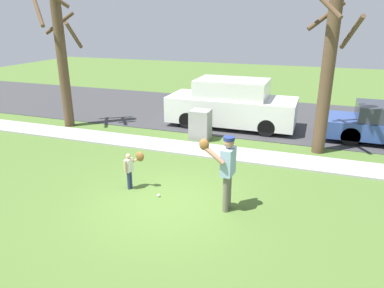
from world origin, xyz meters
TOP-DOWN VIEW (x-y plane):
  - ground_plane at (0.00, 3.50)m, footprint 48.00×48.00m
  - sidewalk_strip at (0.00, 3.60)m, footprint 36.00×1.20m
  - road_surface at (0.00, 8.60)m, footprint 36.00×6.80m
  - person_adult at (1.36, 0.14)m, footprint 0.73×0.62m
  - person_child at (-1.12, 0.39)m, footprint 0.45×0.37m
  - baseball at (-0.32, 0.19)m, footprint 0.07×0.07m
  - utility_cabinet at (-0.75, 4.74)m, footprint 0.69×0.65m
  - street_tree_near at (3.29, 4.76)m, footprint 1.85×1.89m
  - street_tree_far at (-6.30, 4.56)m, footprint 1.85×1.88m
  - parked_van_white at (-0.10, 6.68)m, footprint 5.00×1.95m

SIDE VIEW (x-z plane):
  - ground_plane at x=0.00m, z-range 0.00..0.00m
  - road_surface at x=0.00m, z-range 0.00..0.02m
  - sidewalk_strip at x=0.00m, z-range 0.00..0.06m
  - baseball at x=-0.32m, z-range 0.00..0.07m
  - utility_cabinet at x=-0.75m, z-range 0.00..1.07m
  - person_child at x=-1.12m, z-range 0.15..1.16m
  - parked_van_white at x=-0.10m, z-range -0.04..1.84m
  - person_adult at x=1.36m, z-range 0.22..1.97m
  - street_tree_far at x=-6.30m, z-range 0.17..5.59m
  - street_tree_near at x=3.29m, z-range 0.17..5.92m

